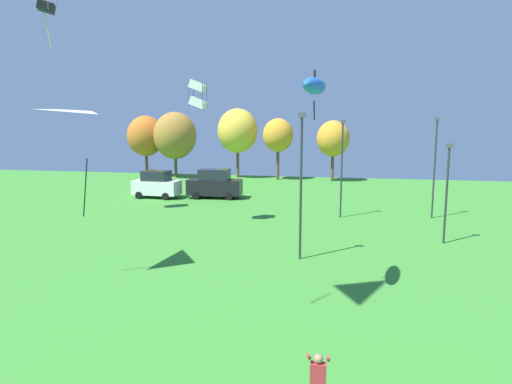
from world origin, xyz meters
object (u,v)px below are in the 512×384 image
Objects in this scene: parked_car_second_from_left at (215,184)px; light_post_3 at (447,187)px; light_post_1 at (301,179)px; treeline_tree_4 at (333,139)px; light_post_2 at (342,164)px; treeline_tree_1 at (175,136)px; treeline_tree_0 at (146,136)px; light_post_0 at (435,163)px; person_standing_near_foreground at (318,382)px; kite_flying_10 at (99,139)px; kite_flying_9 at (315,86)px; treeline_tree_2 at (238,131)px; kite_flying_2 at (198,94)px; treeline_tree_3 at (278,135)px; parked_car_leftmost at (157,185)px.

light_post_3 is at bearing -39.60° from parked_car_second_from_left.
light_post_3 reaches higher than parked_car_second_from_left.
light_post_1 is 30.98m from treeline_tree_4.
light_post_1 reaches higher than light_post_2.
treeline_tree_4 is (19.00, 0.12, -0.25)m from treeline_tree_1.
light_post_0 is at bearing -32.76° from treeline_tree_0.
kite_flying_10 is (-9.56, 7.61, 5.16)m from person_standing_near_foreground.
light_post_1 reaches higher than light_post_0.
light_post_2 is (11.19, -6.26, 2.58)m from parked_car_second_from_left.
kite_flying_9 is 0.41× the size of light_post_2.
treeline_tree_0 is 0.90× the size of treeline_tree_2.
parked_car_second_from_left is 13.08m from light_post_2.
treeline_tree_1 is at bearing 114.49° from kite_flying_2.
treeline_tree_1 is (-18.47, 30.84, 1.11)m from light_post_1.
parked_car_second_from_left is 0.59× the size of treeline_tree_2.
person_standing_near_foreground is 0.23× the size of treeline_tree_3.
treeline_tree_4 is (23.06, -0.39, -0.17)m from treeline_tree_0.
light_post_0 is at bearing 8.99° from light_post_2.
kite_flying_9 reaches higher than kite_flying_10.
light_post_3 is at bearing -74.95° from treeline_tree_4.
kite_flying_9 is 25.12m from parked_car_second_from_left.
parked_car_leftmost is (-15.47, 21.02, -6.83)m from kite_flying_9.
light_post_2 is at bearing -15.19° from parked_car_leftmost.
person_standing_near_foreground is 31.16m from parked_car_second_from_left.
treeline_tree_1 is 1.11× the size of treeline_tree_3.
treeline_tree_1 is at bearing 135.03° from light_post_2.
treeline_tree_0 is at bearing 172.78° from treeline_tree_1.
parked_car_second_from_left is (5.16, 0.87, 0.08)m from parked_car_leftmost.
treeline_tree_3 is (5.13, -1.04, -0.49)m from treeline_tree_2.
kite_flying_2 reaches higher than parked_car_leftmost.
kite_flying_2 is 13.19m from parked_car_second_from_left.
kite_flying_9 reaches higher than treeline_tree_2.
treeline_tree_3 is at bearing 72.54° from parked_car_second_from_left.
treeline_tree_4 is (-1.14, 43.25, 3.97)m from person_standing_near_foreground.
kite_flying_2 is at bearing -92.95° from treeline_tree_3.
kite_flying_2 reaches higher than light_post_1.
parked_car_leftmost is 17.75m from treeline_tree_0.
treeline_tree_3 is at bearing 63.51° from parked_car_leftmost.
parked_car_second_from_left is at bearing 93.94° from kite_flying_10.
treeline_tree_3 is at bearing 67.73° from person_standing_near_foreground.
treeline_tree_2 reaches higher than light_post_0.
light_post_3 is 27.39m from treeline_tree_4.
kite_flying_2 is 10.98m from kite_flying_10.
kite_flying_2 is at bearing 126.24° from kite_flying_9.
treeline_tree_2 is (-11.93, 37.35, -2.34)m from kite_flying_9.
person_standing_near_foreground is at bearing -90.35° from light_post_2.
kite_flying_9 is 12.66m from light_post_3.
treeline_tree_0 is 0.95× the size of treeline_tree_1.
light_post_1 is 34.17m from treeline_tree_2.
kite_flying_2 is 0.23× the size of treeline_tree_1.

